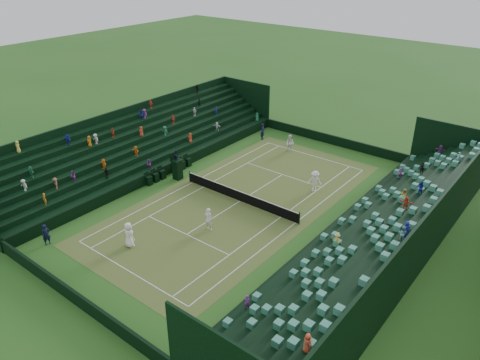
{
  "coord_description": "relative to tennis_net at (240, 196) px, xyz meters",
  "views": [
    {
      "loc": [
        21.15,
        -26.72,
        19.38
      ],
      "look_at": [
        0.0,
        0.0,
        2.0
      ],
      "focal_mm": 35.0,
      "sensor_mm": 36.0,
      "label": 1
    }
  ],
  "objects": [
    {
      "name": "south_grandstand",
      "position": [
        -12.66,
        0.0,
        1.02
      ],
      "size": [
        6.6,
        32.0,
        4.9
      ],
      "color": "black",
      "rests_on": "ground"
    },
    {
      "name": "perimeter_wall_east",
      "position": [
        8.48,
        0.0,
        -0.03
      ],
      "size": [
        0.2,
        31.77,
        1.0
      ],
      "primitive_type": "cube",
      "color": "black",
      "rests_on": "ground"
    },
    {
      "name": "player_near_east",
      "position": [
        0.83,
        -4.83,
        0.4
      ],
      "size": [
        0.73,
        0.54,
        1.85
      ],
      "primitive_type": "imported",
      "rotation": [
        0.0,
        0.0,
        3.29
      ],
      "color": "white",
      "rests_on": "ground"
    },
    {
      "name": "player_near_west",
      "position": [
        -2.13,
        -9.95,
        0.44
      ],
      "size": [
        0.98,
        0.67,
        1.92
      ],
      "primitive_type": "imported",
      "rotation": [
        0.0,
        0.0,
        3.08
      ],
      "color": "white",
      "rests_on": "ground"
    },
    {
      "name": "tennis_net",
      "position": [
        0.0,
        0.0,
        0.0
      ],
      "size": [
        11.67,
        0.1,
        1.06
      ],
      "color": "black",
      "rests_on": "ground"
    },
    {
      "name": "line_judge_north",
      "position": [
        -6.6,
        12.34,
        0.4
      ],
      "size": [
        0.67,
        0.8,
        1.85
      ],
      "primitive_type": "imported",
      "rotation": [
        0.0,
        0.0,
        1.98
      ],
      "color": "black",
      "rests_on": "ground"
    },
    {
      "name": "player_far_east",
      "position": [
        3.94,
        5.43,
        0.44
      ],
      "size": [
        1.44,
        1.2,
        1.93
      ],
      "primitive_type": "imported",
      "rotation": [
        0.0,
        0.0,
        0.47
      ],
      "color": "white",
      "rests_on": "ground"
    },
    {
      "name": "perimeter_wall_south",
      "position": [
        0.0,
        -15.88,
        -0.03
      ],
      "size": [
        17.17,
        0.2,
        1.0
      ],
      "primitive_type": "cube",
      "color": "black",
      "rests_on": "ground"
    },
    {
      "name": "ground",
      "position": [
        0.0,
        0.0,
        -0.53
      ],
      "size": [
        160.0,
        160.0,
        0.0
      ],
      "primitive_type": "plane",
      "color": "#245B1C",
      "rests_on": "ground"
    },
    {
      "name": "courtside_chairs",
      "position": [
        -8.26,
        -0.21,
        -0.08
      ],
      "size": [
        0.55,
        5.51,
        1.18
      ],
      "color": "black",
      "rests_on": "ground"
    },
    {
      "name": "court_surface",
      "position": [
        0.0,
        0.0,
        -0.52
      ],
      "size": [
        12.97,
        26.77,
        0.01
      ],
      "primitive_type": "cube",
      "color": "#346822",
      "rests_on": "ground"
    },
    {
      "name": "perimeter_wall_north",
      "position": [
        0.0,
        15.88,
        -0.03
      ],
      "size": [
        17.17,
        0.2,
        1.0
      ],
      "primitive_type": "cube",
      "color": "black",
      "rests_on": "ground"
    },
    {
      "name": "player_far_west",
      "position": [
        -2.43,
        11.36,
        0.38
      ],
      "size": [
        0.97,
        0.8,
        1.82
      ],
      "primitive_type": "imported",
      "rotation": [
        0.0,
        0.0,
        0.13
      ],
      "color": "white",
      "rests_on": "ground"
    },
    {
      "name": "north_grandstand",
      "position": [
        12.66,
        0.0,
        1.02
      ],
      "size": [
        6.6,
        32.0,
        4.9
      ],
      "color": "black",
      "rests_on": "ground"
    },
    {
      "name": "perimeter_wall_west",
      "position": [
        -8.48,
        0.0,
        -0.03
      ],
      "size": [
        0.2,
        31.77,
        1.0
      ],
      "primitive_type": "cube",
      "color": "black",
      "rests_on": "ground"
    },
    {
      "name": "umpire_chair",
      "position": [
        -7.08,
        -0.24,
        0.68
      ],
      "size": [
        0.9,
        0.9,
        2.83
      ],
      "color": "black",
      "rests_on": "ground"
    },
    {
      "name": "line_judge_south",
      "position": [
        -6.97,
        -13.45,
        0.28
      ],
      "size": [
        0.5,
        0.65,
        1.61
      ],
      "primitive_type": "imported",
      "rotation": [
        0.0,
        0.0,
        1.37
      ],
      "color": "black",
      "rests_on": "ground"
    }
  ]
}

